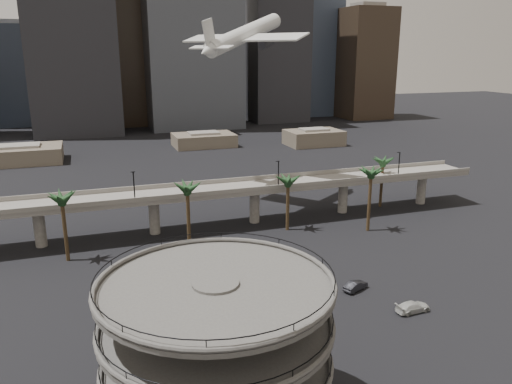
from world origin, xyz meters
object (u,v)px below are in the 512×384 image
object	(u,v)px
car_a	(273,296)
car_c	(413,307)
car_b	(355,286)
parking_ramp	(217,344)
overpass	(206,195)
airborne_jet	(245,35)

from	to	relation	value
car_a	car_c	bearing A→B (deg)	-133.36
car_b	car_c	bearing A→B (deg)	-176.38
parking_ramp	overpass	size ratio (longest dim) A/B	0.17
airborne_jet	car_b	world-z (taller)	airborne_jet
parking_ramp	airborne_jet	distance (m)	81.70
airborne_jet	car_b	size ratio (longest dim) A/B	6.16
parking_ramp	car_a	distance (m)	29.15
parking_ramp	overpass	bearing A→B (deg)	77.57
car_b	airborne_jet	bearing A→B (deg)	-19.89
overpass	car_b	world-z (taller)	overpass
overpass	car_a	distance (m)	36.21
parking_ramp	car_c	size ratio (longest dim) A/B	4.17
airborne_jet	car_c	size ratio (longest dim) A/B	5.32
airborne_jet	car_b	distance (m)	62.83
airborne_jet	car_c	xyz separation A→B (m)	(6.94, -57.55, -39.55)
overpass	car_a	bearing A→B (deg)	-87.05
car_c	overpass	bearing A→B (deg)	20.27
parking_ramp	car_c	distance (m)	36.74
car_a	car_b	xyz separation A→B (m)	(13.65, -0.94, -0.06)
parking_ramp	car_b	world-z (taller)	parking_ramp
car_a	car_b	size ratio (longest dim) A/B	1.05
parking_ramp	car_a	xyz separation A→B (m)	(14.83, 23.42, -9.02)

